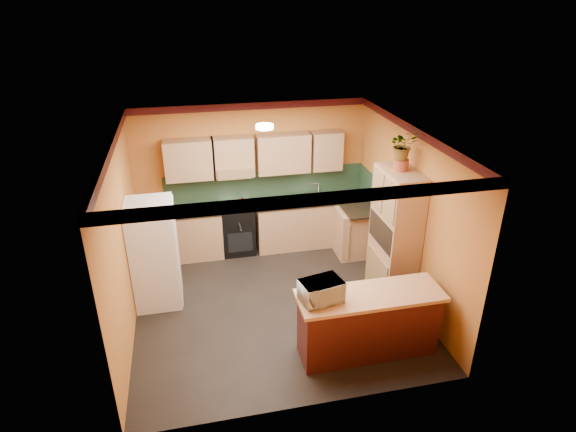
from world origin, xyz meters
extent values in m
plane|color=black|center=(0.00, 0.00, 0.00)|extent=(4.20, 4.20, 0.00)
cube|color=white|center=(0.00, 0.00, 2.70)|extent=(4.20, 4.20, 0.04)
cube|color=#BE6533|center=(0.00, 2.10, 1.35)|extent=(4.20, 0.04, 2.70)
cube|color=#BE6533|center=(0.00, -2.10, 1.35)|extent=(4.20, 0.04, 2.70)
cube|color=#BE6533|center=(-2.10, 0.00, 1.35)|extent=(0.04, 4.20, 2.70)
cube|color=#BE6533|center=(2.10, 0.00, 1.35)|extent=(0.04, 4.20, 2.70)
cube|color=#223E2A|center=(0.25, 2.09, 1.19)|extent=(3.70, 0.02, 0.53)
cube|color=#223E2A|center=(2.09, 1.40, 1.19)|extent=(0.02, 1.40, 0.53)
cube|color=tan|center=(0.10, 1.93, 1.80)|extent=(3.10, 0.34, 0.70)
cylinder|color=white|center=(0.00, 0.60, 2.66)|extent=(0.26, 0.26, 0.06)
cube|color=tan|center=(0.29, 1.80, 0.44)|extent=(3.65, 0.60, 0.88)
cube|color=black|center=(0.29, 1.80, 0.90)|extent=(3.65, 0.62, 0.04)
cube|color=black|center=(-0.34, 1.80, 0.46)|extent=(0.58, 0.58, 0.91)
cube|color=silver|center=(1.06, 1.80, 0.94)|extent=(0.48, 0.40, 0.03)
cube|color=tan|center=(1.80, 1.22, 0.44)|extent=(0.60, 0.80, 0.88)
cube|color=black|center=(1.80, 1.22, 0.90)|extent=(0.62, 0.80, 0.04)
cube|color=white|center=(-1.75, 0.45, 0.85)|extent=(0.68, 0.66, 1.70)
cube|color=tan|center=(1.85, -0.14, 1.05)|extent=(0.48, 0.90, 2.10)
cylinder|color=#9C3E25|center=(1.85, -0.09, 2.18)|extent=(0.22, 0.22, 0.16)
imported|color=tan|center=(1.85, -0.09, 2.47)|extent=(0.39, 0.34, 0.42)
cube|color=#4A1B11|center=(1.00, -1.35, 0.44)|extent=(1.80, 0.55, 0.88)
cube|color=tan|center=(1.00, -1.35, 0.91)|extent=(1.90, 0.65, 0.05)
imported|color=white|center=(0.34, -1.35, 1.07)|extent=(0.57, 0.45, 0.28)
camera|label=1|loc=(-1.13, -6.13, 4.46)|focal=30.00mm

